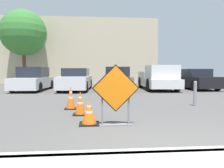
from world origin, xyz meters
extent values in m
plane|color=#565451|center=(0.00, 10.00, 0.00)|extent=(96.00, 96.00, 0.00)
cube|color=#ADAAA3|center=(0.00, 0.00, 0.07)|extent=(29.50, 0.20, 0.14)
cube|color=black|center=(-0.88, 1.99, 0.87)|extent=(1.09, 0.02, 1.09)
cube|color=orange|center=(-0.88, 1.98, 0.87)|extent=(1.03, 0.02, 1.03)
cube|color=slate|center=(-0.88, 2.04, 0.01)|extent=(0.74, 0.20, 0.02)
cube|color=slate|center=(-1.19, 2.04, 0.44)|extent=(0.04, 0.04, 0.87)
cube|color=slate|center=(-0.58, 2.04, 0.44)|extent=(0.04, 0.04, 0.87)
cube|color=black|center=(-1.50, 2.17, 0.01)|extent=(0.46, 0.46, 0.03)
cone|color=orange|center=(-1.50, 2.17, 0.31)|extent=(0.34, 0.34, 0.56)
cylinder|color=white|center=(-1.50, 2.17, 0.43)|extent=(0.11, 0.11, 0.05)
cylinder|color=white|center=(-1.50, 2.17, 0.30)|extent=(0.19, 0.19, 0.05)
cube|color=black|center=(-1.78, 3.33, 0.01)|extent=(0.42, 0.42, 0.03)
cone|color=orange|center=(-1.78, 3.33, 0.36)|extent=(0.31, 0.31, 0.66)
cylinder|color=white|center=(-1.78, 3.33, 0.50)|extent=(0.10, 0.10, 0.06)
cylinder|color=white|center=(-1.78, 3.33, 0.34)|extent=(0.17, 0.17, 0.06)
cube|color=black|center=(-2.15, 4.32, 0.01)|extent=(0.40, 0.40, 0.03)
cone|color=orange|center=(-2.15, 4.32, 0.39)|extent=(0.30, 0.30, 0.73)
cylinder|color=white|center=(-2.15, 4.32, 0.56)|extent=(0.09, 0.09, 0.07)
cylinder|color=white|center=(-2.15, 4.32, 0.38)|extent=(0.17, 0.17, 0.07)
cube|color=silver|center=(-5.29, 11.56, 0.51)|extent=(1.98, 4.45, 0.68)
cube|color=#1E232D|center=(-5.28, 11.67, 1.18)|extent=(1.63, 2.09, 0.67)
cylinder|color=black|center=(-4.58, 10.16, 0.31)|extent=(0.24, 0.63, 0.62)
cylinder|color=black|center=(-6.16, 10.26, 0.31)|extent=(0.24, 0.63, 0.62)
cylinder|color=black|center=(-4.42, 12.86, 0.31)|extent=(0.24, 0.63, 0.62)
cylinder|color=black|center=(-6.00, 12.96, 0.31)|extent=(0.24, 0.63, 0.62)
cube|color=silver|center=(-2.54, 11.48, 0.55)|extent=(2.07, 4.79, 0.74)
cube|color=#1E232D|center=(-2.53, 11.59, 1.18)|extent=(1.69, 2.25, 0.51)
cylinder|color=black|center=(-1.83, 9.97, 0.33)|extent=(0.24, 0.68, 0.67)
cylinder|color=black|center=(-3.44, 10.08, 0.33)|extent=(0.24, 0.68, 0.67)
cylinder|color=black|center=(-1.63, 12.87, 0.33)|extent=(0.24, 0.68, 0.67)
cylinder|color=black|center=(-3.24, 12.98, 0.33)|extent=(0.24, 0.68, 0.67)
cube|color=slate|center=(0.22, 11.83, 0.55)|extent=(2.05, 4.68, 0.71)
cube|color=#1E232D|center=(0.22, 11.94, 1.22)|extent=(1.69, 2.20, 0.64)
cylinder|color=black|center=(0.94, 10.36, 0.36)|extent=(0.24, 0.73, 0.71)
cylinder|color=black|center=(-0.68, 10.46, 0.36)|extent=(0.24, 0.73, 0.71)
cylinder|color=black|center=(1.12, 13.19, 0.36)|extent=(0.24, 0.73, 0.71)
cylinder|color=black|center=(-0.51, 13.30, 0.36)|extent=(0.24, 0.73, 0.71)
cube|color=silver|center=(2.97, 11.68, 0.50)|extent=(2.17, 5.32, 0.55)
cube|color=silver|center=(2.91, 10.51, 1.20)|extent=(1.85, 2.18, 0.85)
cube|color=silver|center=(3.09, 13.93, 1.00)|extent=(1.80, 0.19, 0.45)
cube|color=silver|center=(3.92, 12.68, 1.00)|extent=(0.23, 2.51, 0.45)
cube|color=silver|center=(2.13, 12.77, 1.00)|extent=(0.23, 2.51, 0.45)
cylinder|color=black|center=(3.76, 10.07, 0.40)|extent=(0.28, 0.82, 0.81)
cylinder|color=black|center=(2.02, 10.16, 0.40)|extent=(0.28, 0.82, 0.81)
cylinder|color=black|center=(3.92, 13.20, 0.40)|extent=(0.28, 0.82, 0.81)
cylinder|color=black|center=(2.18, 13.29, 0.40)|extent=(0.28, 0.82, 0.81)
cube|color=black|center=(5.72, 11.66, 0.53)|extent=(1.86, 4.26, 0.72)
cube|color=#1E232D|center=(5.72, 11.77, 1.15)|extent=(1.58, 1.98, 0.51)
cylinder|color=black|center=(6.56, 10.39, 0.32)|extent=(0.22, 0.64, 0.64)
cylinder|color=black|center=(4.97, 10.34, 0.32)|extent=(0.22, 0.64, 0.64)
cylinder|color=black|center=(6.48, 12.99, 0.32)|extent=(0.22, 0.64, 0.64)
cylinder|color=black|center=(4.89, 12.94, 0.32)|extent=(0.22, 0.64, 0.64)
cylinder|color=gray|center=(2.26, 4.58, 0.42)|extent=(0.11, 0.11, 0.85)
sphere|color=gray|center=(2.26, 4.58, 0.85)|extent=(0.12, 0.12, 0.12)
cube|color=beige|center=(-2.96, 21.93, 3.36)|extent=(16.55, 5.00, 6.72)
cylinder|color=#513823|center=(-7.74, 17.77, 1.59)|extent=(0.32, 0.32, 3.19)
sphere|color=#387A33|center=(-7.74, 17.77, 4.74)|extent=(4.15, 4.15, 4.15)
camera|label=1|loc=(-1.40, -2.97, 1.27)|focal=35.00mm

